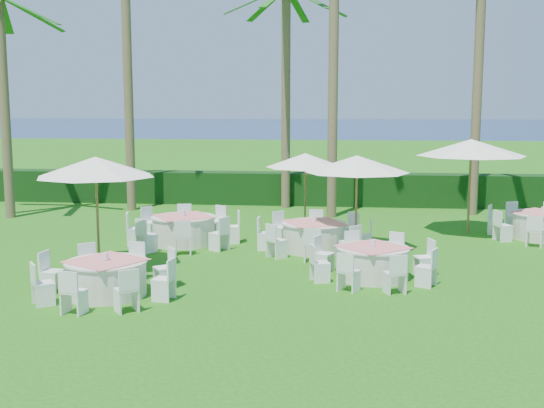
{
  "coord_description": "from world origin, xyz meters",
  "views": [
    {
      "loc": [
        0.79,
        -13.44,
        3.73
      ],
      "look_at": [
        -0.98,
        3.13,
        1.3
      ],
      "focal_mm": 45.0,
      "sensor_mm": 36.0,
      "label": 1
    }
  ],
  "objects": [
    {
      "name": "umbrella_a",
      "position": [
        -4.75,
        1.25,
        2.36
      ],
      "size": [
        2.68,
        2.68,
        2.58
      ],
      "color": "brown",
      "rests_on": "ground"
    },
    {
      "name": "hedge",
      "position": [
        0.0,
        12.0,
        0.6
      ],
      "size": [
        34.0,
        1.0,
        1.2
      ],
      "primitive_type": "cube",
      "color": "black",
      "rests_on": "ground"
    },
    {
      "name": "palm_d",
      "position": [
        5.17,
        10.25,
        4.84
      ],
      "size": [
        4.38,
        4.21,
        8.76
      ],
      "color": "brown",
      "rests_on": "ground"
    },
    {
      "name": "ocean",
      "position": [
        0.0,
        102.0,
        0.0
      ],
      "size": [
        260.0,
        260.0,
        0.0
      ],
      "primitive_type": "plane",
      "color": "#071C49",
      "rests_on": "ground"
    },
    {
      "name": "banquet_table_e",
      "position": [
        0.04,
        3.81,
        0.39
      ],
      "size": [
        2.93,
        2.93,
        0.9
      ],
      "color": "beige",
      "rests_on": "ground"
    },
    {
      "name": "banquet_table_a",
      "position": [
        -3.84,
        -0.82,
        0.37
      ],
      "size": [
        2.82,
        2.82,
        0.86
      ],
      "color": "beige",
      "rests_on": "ground"
    },
    {
      "name": "umbrella_c",
      "position": [
        -0.33,
        6.12,
        2.15
      ],
      "size": [
        2.29,
        2.29,
        2.35
      ],
      "color": "brown",
      "rests_on": "ground"
    },
    {
      "name": "palm_b",
      "position": [
        -1.34,
        11.19,
        4.36
      ],
      "size": [
        4.33,
        4.31,
        7.84
      ],
      "color": "brown",
      "rests_on": "ground"
    },
    {
      "name": "ground",
      "position": [
        0.0,
        0.0,
        0.0
      ],
      "size": [
        120.0,
        120.0,
        0.0
      ],
      "primitive_type": "plane",
      "color": "#205C0F",
      "rests_on": "ground"
    },
    {
      "name": "umbrella_d",
      "position": [
        4.39,
        6.57,
        2.52
      ],
      "size": [
        3.11,
        3.11,
        2.76
      ],
      "color": "brown",
      "rests_on": "ground"
    },
    {
      "name": "palm_f",
      "position": [
        -10.3,
        7.99,
        4.03
      ],
      "size": [
        4.37,
        4.24,
        7.2
      ],
      "color": "brown",
      "rests_on": "ground"
    },
    {
      "name": "palm_a",
      "position": [
        -6.78,
        10.03,
        5.93
      ],
      "size": [
        4.37,
        4.25,
        10.91
      ],
      "color": "brown",
      "rests_on": "ground"
    },
    {
      "name": "banquet_table_f",
      "position": [
        6.34,
        6.08,
        0.39
      ],
      "size": [
        2.88,
        2.88,
        0.9
      ],
      "color": "beige",
      "rests_on": "ground"
    },
    {
      "name": "palm_c",
      "position": [
        0.38,
        9.26,
        6.67
      ],
      "size": [
        4.36,
        4.27,
        12.36
      ],
      "color": "brown",
      "rests_on": "ground"
    },
    {
      "name": "banquet_table_d",
      "position": [
        -3.51,
        4.3,
        0.4
      ],
      "size": [
        3.03,
        3.03,
        0.92
      ],
      "color": "beige",
      "rests_on": "ground"
    },
    {
      "name": "banquet_table_b",
      "position": [
        1.43,
        1.1,
        0.37
      ],
      "size": [
        2.73,
        2.73,
        0.85
      ],
      "color": "beige",
      "rests_on": "ground"
    },
    {
      "name": "umbrella_b",
      "position": [
        1.1,
        3.77,
        2.26
      ],
      "size": [
        2.65,
        2.65,
        2.47
      ],
      "color": "brown",
      "rests_on": "ground"
    }
  ]
}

